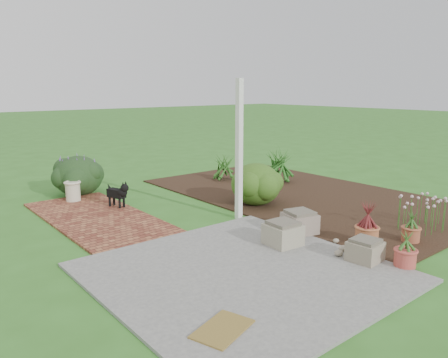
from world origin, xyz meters
TOP-DOWN VIEW (x-y plane):
  - ground at (0.00, 0.00)m, footprint 80.00×80.00m
  - concrete_patio at (-1.25, -1.75)m, footprint 3.50×3.50m
  - brick_path at (-1.70, 1.75)m, footprint 1.60×3.50m
  - garden_bed at (2.50, 0.50)m, footprint 4.00×7.00m
  - veranda_post at (0.30, 0.10)m, footprint 0.10×0.10m
  - stone_trough_near at (0.27, -2.54)m, footprint 0.43×0.43m
  - stone_trough_mid at (-0.14, -1.41)m, footprint 0.49×0.49m
  - stone_trough_far at (0.48, -1.19)m, footprint 0.57×0.57m
  - coir_doormat at (-2.32, -2.66)m, footprint 0.70×0.56m
  - black_dog at (-1.11, 2.07)m, footprint 0.29×0.54m
  - cream_ceramic_urn at (-1.62, 3.12)m, footprint 0.35×0.35m
  - evergreen_shrub at (1.18, 0.58)m, footprint 1.03×1.03m
  - agapanthus_clump_back at (3.10, 1.81)m, footprint 1.37×1.37m
  - agapanthus_clump_front at (2.16, 2.83)m, footprint 0.92×0.92m
  - pink_flower_patch at (2.30, -2.43)m, footprint 1.10×1.10m
  - terracotta_pot_bronze at (0.86, -2.18)m, footprint 0.42×0.42m
  - terracotta_pot_small_left at (1.50, -2.53)m, footprint 0.34×0.34m
  - terracotta_pot_small_right at (0.52, -2.98)m, footprint 0.30×0.30m
  - purple_flowering_bush at (-1.26, 3.72)m, footprint 1.14×1.14m

SIDE VIEW (x-z plane):
  - ground at x=0.00m, z-range 0.00..0.00m
  - garden_bed at x=2.50m, z-range 0.00..0.03m
  - concrete_patio at x=-1.25m, z-range 0.00..0.04m
  - brick_path at x=-1.70m, z-range 0.00..0.04m
  - coir_doormat at x=-2.32m, z-range 0.04..0.06m
  - terracotta_pot_small_left at x=1.50m, z-range 0.03..0.25m
  - terracotta_pot_small_right at x=0.52m, z-range 0.03..0.27m
  - terracotta_pot_bronze at x=0.86m, z-range 0.03..0.30m
  - stone_trough_near at x=0.27m, z-range 0.04..0.30m
  - stone_trough_mid at x=-0.14m, z-range 0.04..0.35m
  - stone_trough_far at x=0.48m, z-range 0.04..0.35m
  - cream_ceramic_urn at x=-1.62m, z-range 0.04..0.43m
  - black_dog at x=-1.11m, z-range 0.09..0.57m
  - pink_flower_patch at x=2.30m, z-range 0.03..0.63m
  - agapanthus_clump_front at x=2.16m, z-range 0.03..0.79m
  - purple_flowering_bush at x=-1.26m, z-range 0.00..0.89m
  - evergreen_shrub at x=1.18m, z-range 0.03..0.88m
  - agapanthus_clump_back at x=3.10m, z-range 0.03..1.00m
  - veranda_post at x=0.30m, z-range 0.00..2.50m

